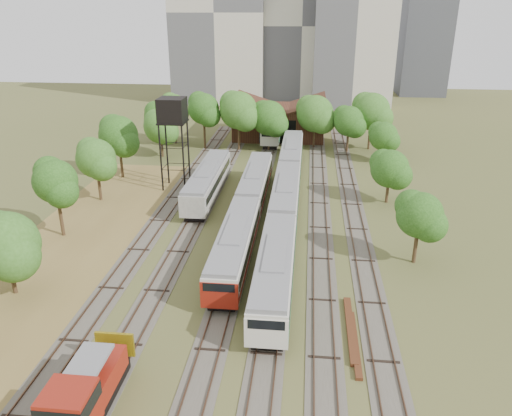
# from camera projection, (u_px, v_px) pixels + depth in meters

# --- Properties ---
(ground) EXTENTS (240.00, 240.00, 0.00)m
(ground) POSITION_uv_depth(u_px,v_px,m) (245.00, 319.00, 38.65)
(ground) COLOR #475123
(ground) RESTS_ON ground
(dry_grass_patch) EXTENTS (14.00, 60.00, 0.04)m
(dry_grass_patch) POSITION_uv_depth(u_px,v_px,m) (70.00, 259.00, 47.76)
(dry_grass_patch) COLOR brown
(dry_grass_patch) RESTS_ON ground
(tracks) EXTENTS (24.60, 80.00, 0.19)m
(tracks) POSITION_uv_depth(u_px,v_px,m) (265.00, 201.00, 61.73)
(tracks) COLOR #4C473D
(tracks) RESTS_ON ground
(railcar_red_set) EXTENTS (2.97, 34.57, 3.67)m
(railcar_red_set) POSITION_uv_depth(u_px,v_px,m) (247.00, 210.00, 53.93)
(railcar_red_set) COLOR black
(railcar_red_set) RESTS_ON ground
(railcar_green_set) EXTENTS (3.04, 52.07, 3.76)m
(railcar_green_set) POSITION_uv_depth(u_px,v_px,m) (286.00, 197.00, 57.49)
(railcar_green_set) COLOR black
(railcar_green_set) RESTS_ON ground
(railcar_rear) EXTENTS (3.12, 16.08, 3.86)m
(railcar_rear) POSITION_uv_depth(u_px,v_px,m) (273.00, 128.00, 89.60)
(railcar_rear) COLOR black
(railcar_rear) RESTS_ON ground
(shunter_locomotive) EXTENTS (2.68, 8.10, 3.51)m
(shunter_locomotive) POSITION_uv_depth(u_px,v_px,m) (84.00, 395.00, 28.78)
(shunter_locomotive) COLOR black
(shunter_locomotive) RESTS_ON ground
(old_grey_coach) EXTENTS (2.99, 18.00, 3.70)m
(old_grey_coach) POSITION_uv_depth(u_px,v_px,m) (208.00, 181.00, 62.58)
(old_grey_coach) COLOR black
(old_grey_coach) RESTS_ON ground
(water_tower) EXTENTS (3.42, 3.42, 11.83)m
(water_tower) POSITION_uv_depth(u_px,v_px,m) (172.00, 113.00, 62.77)
(water_tower) COLOR black
(water_tower) RESTS_ON ground
(rail_pile_near) EXTENTS (0.55, 8.27, 0.28)m
(rail_pile_near) POSITION_uv_depth(u_px,v_px,m) (350.00, 329.00, 37.20)
(rail_pile_near) COLOR #542C18
(rail_pile_near) RESTS_ON ground
(rail_pile_far) EXTENTS (0.47, 7.56, 0.25)m
(rail_pile_far) POSITION_uv_depth(u_px,v_px,m) (355.00, 343.00, 35.65)
(rail_pile_far) COLOR #542C18
(rail_pile_far) RESTS_ON ground
(maintenance_shed) EXTENTS (16.45, 11.55, 7.58)m
(maintenance_shed) POSITION_uv_depth(u_px,v_px,m) (279.00, 121.00, 91.05)
(maintenance_shed) COLOR #381C14
(maintenance_shed) RESTS_ON ground
(tree_band_left) EXTENTS (8.05, 64.85, 8.73)m
(tree_band_left) POSITION_uv_depth(u_px,v_px,m) (97.00, 163.00, 59.02)
(tree_band_left) COLOR #382616
(tree_band_left) RESTS_ON ground
(tree_band_far) EXTENTS (38.67, 9.20, 9.70)m
(tree_band_far) POSITION_uv_depth(u_px,v_px,m) (283.00, 113.00, 82.19)
(tree_band_far) COLOR #382616
(tree_band_far) RESTS_ON ground
(tree_band_right) EXTENTS (5.97, 37.17, 6.97)m
(tree_band_right) POSITION_uv_depth(u_px,v_px,m) (394.00, 166.00, 60.54)
(tree_band_right) COLOR #382616
(tree_band_right) RESTS_ON ground
(tower_left) EXTENTS (22.00, 16.00, 42.00)m
(tower_left) POSITION_uv_depth(u_px,v_px,m) (220.00, 12.00, 119.97)
(tower_left) COLOR beige
(tower_left) RESTS_ON ground
(tower_centre) EXTENTS (20.00, 18.00, 36.00)m
(tower_centre) POSITION_uv_depth(u_px,v_px,m) (303.00, 25.00, 123.77)
(tower_centre) COLOR beige
(tower_centre) RESTS_ON ground
(tower_far_right) EXTENTS (12.00, 12.00, 28.00)m
(tower_far_right) POSITION_uv_depth(u_px,v_px,m) (425.00, 40.00, 131.38)
(tower_far_right) COLOR #45474D
(tower_far_right) RESTS_ON ground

